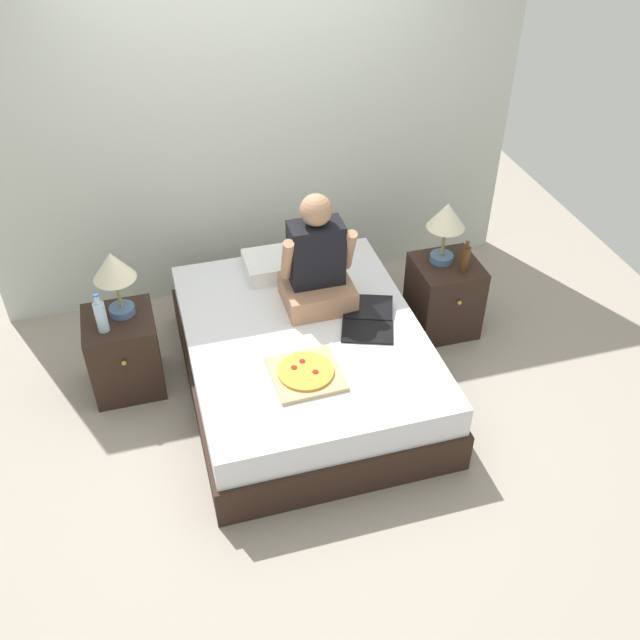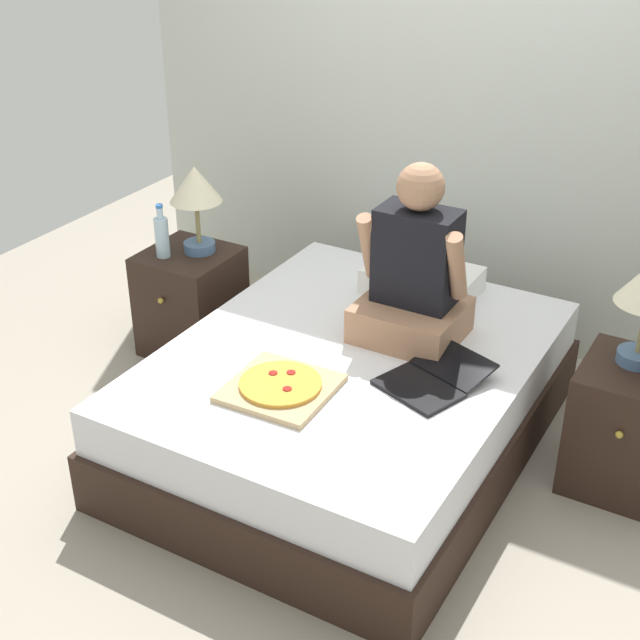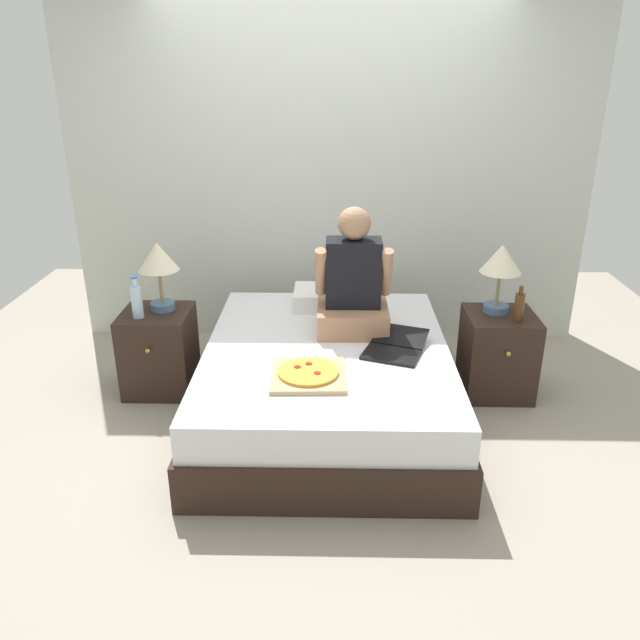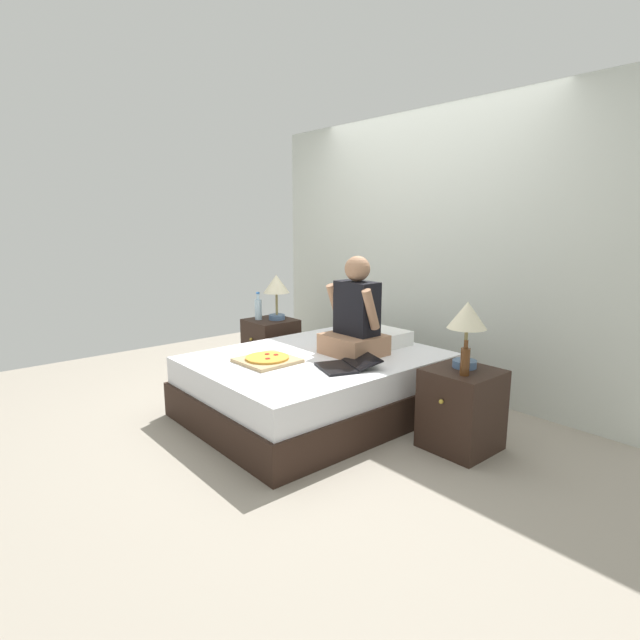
{
  "view_description": "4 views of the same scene",
  "coord_description": "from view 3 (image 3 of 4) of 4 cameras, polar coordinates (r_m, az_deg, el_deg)",
  "views": [
    {
      "loc": [
        -0.85,
        -3.35,
        3.31
      ],
      "look_at": [
        0.04,
        -0.23,
        0.73
      ],
      "focal_mm": 40.0,
      "sensor_mm": 36.0,
      "label": 1
    },
    {
      "loc": [
        1.51,
        -2.89,
        2.41
      ],
      "look_at": [
        -0.02,
        -0.23,
        0.73
      ],
      "focal_mm": 50.0,
      "sensor_mm": 36.0,
      "label": 2
    },
    {
      "loc": [
        0.03,
        -3.39,
        2.05
      ],
      "look_at": [
        -0.04,
        -0.22,
        0.74
      ],
      "focal_mm": 35.0,
      "sensor_mm": 36.0,
      "label": 3
    },
    {
      "loc": [
        2.92,
        -2.45,
        1.53
      ],
      "look_at": [
        0.09,
        -0.04,
        0.78
      ],
      "focal_mm": 28.0,
      "sensor_mm": 36.0,
      "label": 4
    }
  ],
  "objects": [
    {
      "name": "laptop",
      "position": [
        3.68,
        6.81,
        -2.59
      ],
      "size": [
        0.44,
        0.5,
        0.07
      ],
      "color": "black",
      "rests_on": "bed"
    },
    {
      "name": "wall_back",
      "position": [
        4.77,
        0.85,
        12.85
      ],
      "size": [
        3.88,
        0.12,
        2.5
      ],
      "primitive_type": "cube",
      "color": "silver",
      "rests_on": "ground"
    },
    {
      "name": "bed",
      "position": [
        3.84,
        0.63,
        -5.67
      ],
      "size": [
        1.49,
        1.91,
        0.48
      ],
      "color": "black",
      "rests_on": "ground"
    },
    {
      "name": "person_seated",
      "position": [
        3.88,
        3.04,
        3.1
      ],
      "size": [
        0.47,
        0.4,
        0.78
      ],
      "color": "#A37556",
      "rests_on": "bed"
    },
    {
      "name": "pizza_box",
      "position": [
        3.37,
        -1.09,
        -4.99
      ],
      "size": [
        0.41,
        0.41,
        0.05
      ],
      "color": "tan",
      "rests_on": "bed"
    },
    {
      "name": "beer_bottle",
      "position": [
        4.06,
        17.74,
        1.18
      ],
      "size": [
        0.06,
        0.06,
        0.23
      ],
      "color": "#512D14",
      "rests_on": "nightstand_right"
    },
    {
      "name": "water_bottle",
      "position": [
        4.08,
        -16.4,
        1.69
      ],
      "size": [
        0.07,
        0.07,
        0.28
      ],
      "color": "silver",
      "rests_on": "nightstand_left"
    },
    {
      "name": "lamp_on_left_nightstand",
      "position": [
        4.1,
        -14.57,
        5.2
      ],
      "size": [
        0.26,
        0.26,
        0.45
      ],
      "color": "#4C6B93",
      "rests_on": "nightstand_left"
    },
    {
      "name": "ground_plane",
      "position": [
        3.96,
        0.62,
        -8.67
      ],
      "size": [
        5.88,
        5.88,
        0.0
      ],
      "primitive_type": "plane",
      "color": "#9E9384"
    },
    {
      "name": "nightstand_right",
      "position": [
        4.27,
        15.9,
        -2.98
      ],
      "size": [
        0.44,
        0.47,
        0.55
      ],
      "color": "black",
      "rests_on": "ground"
    },
    {
      "name": "pillow",
      "position": [
        4.34,
        1.06,
        2.08
      ],
      "size": [
        0.52,
        0.34,
        0.12
      ],
      "primitive_type": "cube",
      "color": "white",
      "rests_on": "bed"
    },
    {
      "name": "nightstand_left",
      "position": [
        4.28,
        -14.48,
        -2.73
      ],
      "size": [
        0.44,
        0.47,
        0.55
      ],
      "color": "black",
      "rests_on": "ground"
    },
    {
      "name": "lamp_on_right_nightstand",
      "position": [
        4.09,
        16.22,
        4.97
      ],
      "size": [
        0.26,
        0.26,
        0.45
      ],
      "color": "#4C6B93",
      "rests_on": "nightstand_right"
    }
  ]
}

